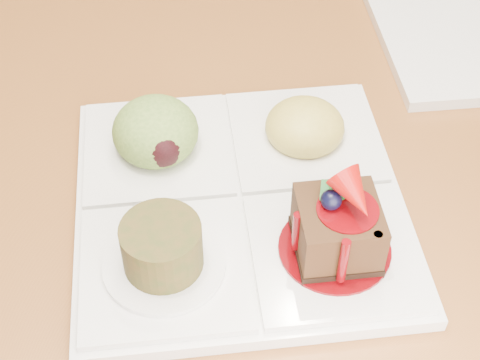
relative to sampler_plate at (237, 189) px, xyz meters
name	(u,v)px	position (x,y,z in m)	size (l,w,h in m)	color
ground	(215,277)	(0.12, 0.46, -0.77)	(6.00, 6.00, 0.00)	#533617
sampler_plate	(237,189)	(0.00, 0.00, 0.00)	(0.32, 0.32, 0.10)	silver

